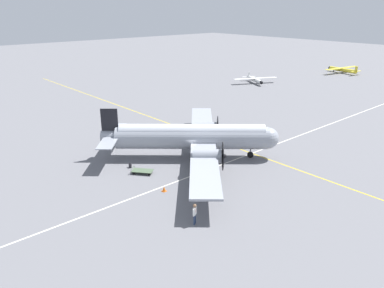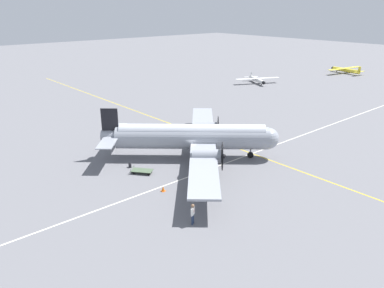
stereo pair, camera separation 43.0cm
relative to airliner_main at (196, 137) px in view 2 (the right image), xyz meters
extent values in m
plane|color=slate|center=(-0.26, -0.29, -2.47)|extent=(300.00, 300.00, 0.00)
cube|color=gold|center=(-0.26, 5.73, -2.46)|extent=(120.00, 0.16, 0.01)
cube|color=silver|center=(3.37, -0.29, -2.46)|extent=(0.16, 120.00, 0.01)
cylinder|color=#9399A3|center=(-0.26, -0.29, -0.13)|extent=(13.01, 14.10, 2.47)
cylinder|color=silver|center=(-0.26, -0.29, 0.55)|extent=(11.91, 12.99, 1.73)
sphere|color=#9399A3|center=(5.32, 5.93, -0.13)|extent=(2.35, 2.35, 2.35)
cylinder|color=#9399A3|center=(-5.84, -6.51, -0.01)|extent=(3.19, 3.34, 1.36)
cube|color=black|center=(-6.25, -6.97, 1.73)|extent=(1.33, 1.46, 2.85)
cube|color=#9399A3|center=(-6.12, -6.82, 0.12)|extent=(7.56, 7.02, 0.10)
cube|color=#9399A3|center=(0.56, 0.62, -0.44)|extent=(21.99, 20.11, 0.20)
cylinder|color=#9399A3|center=(-2.69, 3.92, -0.42)|extent=(2.92, 3.03, 1.36)
cylinder|color=black|center=(-1.64, 5.09, -0.42)|extent=(2.15, 1.94, 2.86)
sphere|color=black|center=(-1.54, 5.19, -0.42)|extent=(0.48, 0.48, 0.48)
cylinder|color=#9399A3|center=(4.18, -2.25, -0.42)|extent=(2.92, 3.03, 1.36)
cylinder|color=black|center=(5.23, -1.08, -0.42)|extent=(2.15, 1.94, 2.86)
sphere|color=black|center=(5.33, -0.97, -0.42)|extent=(0.48, 0.48, 0.48)
cylinder|color=#4C4C51|center=(-2.88, 3.70, -1.44)|extent=(0.18, 0.18, 0.95)
cylinder|color=black|center=(-2.88, 3.70, -1.92)|extent=(0.96, 1.02, 1.10)
cylinder|color=#4C4C51|center=(3.99, -2.46, -1.44)|extent=(0.18, 0.18, 0.95)
cylinder|color=black|center=(3.99, -2.46, -1.92)|extent=(0.96, 1.02, 1.10)
cylinder|color=#4C4C51|center=(4.10, 4.57, -1.68)|extent=(0.14, 0.14, 0.87)
cylinder|color=black|center=(4.10, 4.57, -2.12)|extent=(0.60, 0.64, 0.70)
cylinder|color=navy|center=(10.09, -9.06, -2.04)|extent=(0.12, 0.12, 0.85)
cylinder|color=navy|center=(10.21, -9.27, -2.04)|extent=(0.12, 0.12, 0.85)
cube|color=white|center=(10.15, -9.16, -1.30)|extent=(0.37, 0.45, 0.64)
sphere|color=#8C6647|center=(10.15, -9.16, -0.84)|extent=(0.28, 0.28, 0.28)
cylinder|color=white|center=(10.02, -8.94, -1.33)|extent=(0.10, 0.10, 0.60)
cylinder|color=white|center=(10.27, -9.38, -1.33)|extent=(0.10, 0.10, 0.60)
cube|color=maroon|center=(10.24, -9.11, -1.22)|extent=(0.03, 0.05, 0.41)
cube|color=#232328|center=(-2.45, -7.03, -2.24)|extent=(0.38, 0.12, 0.46)
cube|color=black|center=(-2.45, -7.03, -1.98)|extent=(0.14, 0.09, 0.02)
cube|color=#4C6047|center=(-0.38, -6.87, -2.17)|extent=(2.33, 2.16, 0.04)
cube|color=#4C6047|center=(-1.19, -7.51, -1.93)|extent=(0.70, 0.86, 0.04)
cylinder|color=#4C6047|center=(-1.51, -7.12, -2.04)|extent=(0.04, 0.04, 0.22)
cylinder|color=#4C6047|center=(-0.88, -7.91, -2.04)|extent=(0.04, 0.04, 0.22)
cylinder|color=black|center=(-0.02, -6.04, -2.33)|extent=(0.26, 0.22, 0.28)
cylinder|color=black|center=(0.51, -6.70, -2.33)|extent=(0.26, 0.22, 0.28)
cylinder|color=black|center=(-1.28, -7.04, -2.33)|extent=(0.26, 0.22, 0.28)
cylinder|color=black|center=(-0.75, -7.71, -2.33)|extent=(0.26, 0.22, 0.28)
cylinder|color=white|center=(-23.64, 38.69, -1.71)|extent=(6.31, 3.66, 0.81)
sphere|color=black|center=(-20.53, 37.15, -1.71)|extent=(0.73, 0.73, 0.73)
cube|color=white|center=(-23.31, 38.53, -1.35)|extent=(5.33, 9.38, 0.08)
cube|color=white|center=(-26.55, 40.12, -1.06)|extent=(0.56, 0.31, 1.05)
cube|color=white|center=(-26.55, 40.12, -1.59)|extent=(1.90, 3.14, 0.04)
cylinder|color=black|center=(-21.53, 37.64, -2.33)|extent=(0.29, 0.20, 0.28)
cylinder|color=#4C4C51|center=(-21.53, 37.64, -2.22)|extent=(0.06, 0.06, 0.21)
cylinder|color=black|center=(-23.65, 39.51, -2.33)|extent=(0.29, 0.20, 0.28)
cylinder|color=#4C4C51|center=(-23.65, 39.51, -2.22)|extent=(0.06, 0.06, 0.21)
cylinder|color=black|center=(-24.30, 38.19, -2.33)|extent=(0.29, 0.20, 0.28)
cylinder|color=#4C4C51|center=(-24.30, 38.19, -2.22)|extent=(0.06, 0.06, 0.21)
cylinder|color=yellow|center=(-17.38, 65.72, -1.65)|extent=(7.69, 2.16, 0.93)
sphere|color=black|center=(-21.32, 66.36, -1.65)|extent=(0.84, 0.84, 0.84)
cube|color=yellow|center=(-17.80, 65.79, -1.23)|extent=(3.03, 11.51, 0.08)
cube|color=yellow|center=(-13.69, 65.11, -0.90)|extent=(0.68, 0.17, 1.21)
cube|color=yellow|center=(-13.69, 65.11, -1.51)|extent=(1.19, 3.78, 0.04)
cylinder|color=black|center=(-20.06, 66.16, -2.33)|extent=(0.29, 0.12, 0.28)
cylinder|color=#4C4C51|center=(-20.06, 66.16, -2.22)|extent=(0.06, 0.06, 0.21)
cylinder|color=black|center=(-17.10, 64.81, -2.33)|extent=(0.29, 0.12, 0.28)
cylinder|color=#4C4C51|center=(-17.10, 64.81, -2.22)|extent=(0.06, 0.06, 0.21)
cylinder|color=black|center=(-16.82, 66.49, -2.33)|extent=(0.29, 0.12, 0.28)
cylinder|color=#4C4C51|center=(-16.82, 66.49, -2.22)|extent=(0.06, 0.06, 0.21)
cube|color=orange|center=(4.19, -7.61, -2.45)|extent=(0.38, 0.38, 0.03)
cone|color=orange|center=(4.19, -7.61, -2.21)|extent=(0.32, 0.32, 0.50)
camera|label=1|loc=(28.93, -25.95, 13.47)|focal=35.00mm
camera|label=2|loc=(29.21, -25.63, 13.47)|focal=35.00mm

